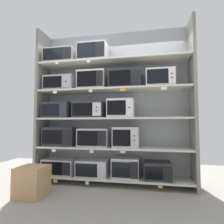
{
  "coord_description": "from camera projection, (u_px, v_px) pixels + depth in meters",
  "views": [
    {
      "loc": [
        0.64,
        -3.25,
        1.01
      ],
      "look_at": [
        0.0,
        0.0,
        1.23
      ],
      "focal_mm": 30.78,
      "sensor_mm": 36.0,
      "label": 1
    }
  ],
  "objects": [
    {
      "name": "microwave_7",
      "position": [
        59.0,
        111.0,
        3.51
      ],
      "size": [
        0.49,
        0.42,
        0.28
      ],
      "color": "#292F38",
      "rests_on": "shelf_2"
    },
    {
      "name": "price_tag_7",
      "position": [
        91.0,
        91.0,
        3.18
      ],
      "size": [
        0.06,
        0.0,
        0.04
      ],
      "primitive_type": "cube",
      "color": "beige"
    },
    {
      "name": "shelf_3",
      "position": [
        112.0,
        90.0,
        3.35
      ],
      "size": [
        2.6,
        0.46,
        0.03
      ],
      "primitive_type": "cube",
      "color": "beige"
    },
    {
      "name": "shelf_2",
      "position": [
        112.0,
        119.0,
        3.32
      ],
      "size": [
        2.6,
        0.46,
        0.03
      ],
      "primitive_type": "cube",
      "color": "beige"
    },
    {
      "name": "price_tag_11",
      "position": [
        88.0,
        61.0,
        3.22
      ],
      "size": [
        0.06,
        0.0,
        0.04
      ],
      "primitive_type": "cube",
      "color": "white"
    },
    {
      "name": "microwave_8",
      "position": [
        89.0,
        110.0,
        3.4
      ],
      "size": [
        0.53,
        0.39,
        0.28
      ],
      "color": "#313239",
      "rests_on": "shelf_2"
    },
    {
      "name": "microwave_15",
      "position": [
        93.0,
        54.0,
        3.46
      ],
      "size": [
        0.51,
        0.4,
        0.32
      ],
      "color": "#B6B6BD",
      "rests_on": "shelf_4"
    },
    {
      "name": "price_tag_2",
      "position": [
        160.0,
        187.0,
        2.87
      ],
      "size": [
        0.07,
        0.0,
        0.03
      ],
      "primitive_type": "cube",
      "color": "orange"
    },
    {
      "name": "microwave_5",
      "position": [
        94.0,
        137.0,
        3.35
      ],
      "size": [
        0.53,
        0.38,
        0.31
      ],
      "color": "#BEB0C2",
      "rests_on": "shelf_1"
    },
    {
      "name": "shelf_0",
      "position": [
        112.0,
        177.0,
        3.25
      ],
      "size": [
        2.6,
        0.46,
        0.03
      ],
      "primitive_type": "cube",
      "color": "beige",
      "rests_on": "ground"
    },
    {
      "name": "microwave_14",
      "position": [
        62.0,
        58.0,
        3.57
      ],
      "size": [
        0.57,
        0.44,
        0.26
      ],
      "color": "#A2A0A7",
      "rests_on": "shelf_4"
    },
    {
      "name": "price_tag_9",
      "position": [
        164.0,
        88.0,
        2.95
      ],
      "size": [
        0.09,
        0.0,
        0.05
      ],
      "primitive_type": "cube",
      "color": "white"
    },
    {
      "name": "microwave_11",
      "position": [
        92.0,
        81.0,
        3.43
      ],
      "size": [
        0.49,
        0.35,
        0.33
      ],
      "color": "silver",
      "rests_on": "shelf_3"
    },
    {
      "name": "microwave_9",
      "position": [
        121.0,
        108.0,
        3.29
      ],
      "size": [
        0.45,
        0.36,
        0.32
      ],
      "color": "silver",
      "rests_on": "shelf_2"
    },
    {
      "name": "price_tag_0",
      "position": [
        55.0,
        181.0,
        3.19
      ],
      "size": [
        0.08,
        0.0,
        0.05
      ],
      "primitive_type": "cube",
      "color": "orange"
    },
    {
      "name": "price_tag_1",
      "position": [
        87.0,
        183.0,
        3.09
      ],
      "size": [
        0.05,
        0.0,
        0.05
      ],
      "primitive_type": "cube",
      "color": "beige"
    },
    {
      "name": "microwave_6",
      "position": [
        126.0,
        137.0,
        3.24
      ],
      "size": [
        0.43,
        0.44,
        0.34
      ],
      "color": "beige",
      "rests_on": "shelf_1"
    },
    {
      "name": "price_tag_6",
      "position": [
        55.0,
        92.0,
        3.3
      ],
      "size": [
        0.08,
        0.0,
        0.05
      ],
      "primitive_type": "cube",
      "color": "white"
    },
    {
      "name": "upright_left",
      "position": [
        42.0,
        105.0,
        3.59
      ],
      "size": [
        0.05,
        0.46,
        2.75
      ],
      "primitive_type": "cube",
      "color": "gray",
      "rests_on": "ground"
    },
    {
      "name": "price_tag_5",
      "position": [
        123.0,
        152.0,
        3.01
      ],
      "size": [
        0.08,
        0.0,
        0.03
      ],
      "primitive_type": "cube",
      "color": "white"
    },
    {
      "name": "price_tag_3",
      "position": [
        54.0,
        151.0,
        3.23
      ],
      "size": [
        0.07,
        0.0,
        0.04
      ],
      "primitive_type": "cube",
      "color": "white"
    },
    {
      "name": "price_tag_4",
      "position": [
        92.0,
        152.0,
        3.11
      ],
      "size": [
        0.06,
        0.0,
        0.04
      ],
      "primitive_type": "cube",
      "color": "beige"
    },
    {
      "name": "back_panel",
      "position": [
        115.0,
        105.0,
        3.58
      ],
      "size": [
        2.8,
        0.04,
        2.75
      ],
      "primitive_type": "cube",
      "color": "#9EA3A8",
      "rests_on": "ground"
    },
    {
      "name": "shelf_1",
      "position": [
        112.0,
        148.0,
        3.28
      ],
      "size": [
        2.6,
        0.46,
        0.03
      ],
      "primitive_type": "cube",
      "color": "beige"
    },
    {
      "name": "microwave_10",
      "position": [
        61.0,
        84.0,
        3.54
      ],
      "size": [
        0.55,
        0.38,
        0.27
      ],
      "color": "#A39CA5",
      "rests_on": "shelf_3"
    },
    {
      "name": "ground",
      "position": [
        96.0,
        211.0,
        2.26
      ],
      "size": [
        6.6,
        6.0,
        0.02
      ],
      "primitive_type": "cube",
      "color": "gray"
    },
    {
      "name": "microwave_13",
      "position": [
        160.0,
        79.0,
        3.2
      ],
      "size": [
        0.46,
        0.39,
        0.29
      ],
      "color": "silver",
      "rests_on": "shelf_3"
    },
    {
      "name": "microwave_1",
      "position": [
        93.0,
        168.0,
        3.32
      ],
      "size": [
        0.53,
        0.43,
        0.27
      ],
      "color": "#B8BCC2",
      "rests_on": "shelf_0"
    },
    {
      "name": "shipping_carton",
      "position": [
        32.0,
        181.0,
        2.71
      ],
      "size": [
        0.39,
        0.39,
        0.42
      ],
      "primitive_type": "cube",
      "color": "tan",
      "rests_on": "ground"
    },
    {
      "name": "price_tag_10",
      "position": [
        57.0,
        63.0,
        3.33
      ],
      "size": [
        0.06,
        0.0,
        0.03
      ],
      "primitive_type": "cube",
      "color": "beige"
    },
    {
      "name": "microwave_12",
      "position": [
        125.0,
        80.0,
        3.31
      ],
      "size": [
        0.54,
        0.39,
        0.3
      ],
      "color": "#262E33",
      "rests_on": "shelf_3"
    },
    {
      "name": "shelf_4",
      "position": [
        112.0,
        62.0,
        3.38
      ],
      "size": [
        2.6,
        0.46,
        0.03
      ],
      "primitive_type": "cube",
      "color": "beige"
    },
    {
      "name": "upright_right",
      "position": [
        193.0,
        102.0,
        3.08
      ],
      "size": [
        0.05,
        0.46,
        2.75
      ],
      "primitive_type": "cube",
      "color": "gray",
      "rests_on": "ground"
    },
    {
      "name": "microwave_2",
      "position": [
        126.0,
        167.0,
        3.21
      ],
      "size": [
        0.45,
        0.39,
        0.33
      ],
      "color": "#BCBCBC",
      "rests_on": "shelf_0"
    },
    {
      "name": "microwave_4",
      "position": [
        60.0,
        136.0,
        3.47
      ],
      "size": [
        0.57,
        0.34,
        0.33
      ],
      "color": "#2C2831",
      "rests_on": "shelf_1"
    },
    {
      "name": "price_tag_8",
      "position": [
        123.0,
        90.0,
        3.07
      ],
      "size": [
        0.08,
        0.0,
        0.05
      ],
      "primitive_type": "cube",
      "color": "orange"
    },
    {
      "name": "microwave_0",
      "position": [
        60.0,
        166.0,
        3.44
      ],
      "size": [
        0.57,
        0.38,
        0.27
      ],
      "color": "#B2B9BB",
      "rests_on": "shelf_0"
    },
    {
      "name": "microwave_3",
      "position": [
        157.0,
        170.0,
        3.11
      ],
      "size": [
        0.43,
        0.38,
        0.27
      ],
      "color": "#282E30",
      "rests_on": "shelf_0"
    }
  ]
}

